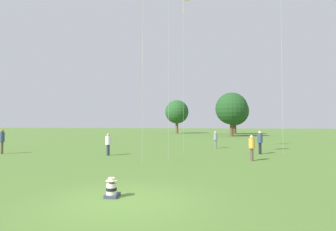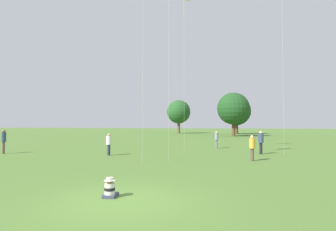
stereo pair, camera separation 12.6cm
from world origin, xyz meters
TOP-DOWN VIEW (x-y plane):
  - ground_plane at (0.00, 0.00)m, footprint 300.00×300.00m
  - seated_toddler at (-0.45, 0.29)m, footprint 0.43×0.51m
  - person_standing_0 at (-13.55, 9.46)m, footprint 0.47×0.47m
  - person_standing_1 at (4.45, 9.56)m, footprint 0.38×0.38m
  - person_standing_2 at (5.40, 13.50)m, footprint 0.39×0.39m
  - person_standing_3 at (-5.30, 10.25)m, footprint 0.53×0.53m
  - person_standing_5 at (1.97, 17.63)m, footprint 0.39×0.39m
  - distant_tree_0 at (4.85, 56.23)m, footprint 6.77×6.77m
  - distant_tree_1 at (3.98, 43.54)m, footprint 6.04×6.04m
  - distant_tree_2 at (-9.15, 57.75)m, footprint 5.90×5.90m

SIDE VIEW (x-z plane):
  - ground_plane at x=0.00m, z-range 0.00..0.00m
  - seated_toddler at x=-0.45m, z-range -0.05..0.57m
  - person_standing_1 at x=4.45m, z-range 0.14..1.70m
  - person_standing_3 at x=-5.30m, z-range 0.14..1.71m
  - person_standing_5 at x=1.97m, z-range 0.15..1.73m
  - person_standing_2 at x=5.40m, z-range 0.16..1.88m
  - person_standing_0 at x=-13.55m, z-range 0.19..2.03m
  - distant_tree_1 at x=3.98m, z-range 1.09..9.34m
  - distant_tree_0 at x=4.85m, z-range 0.98..9.78m
  - distant_tree_2 at x=-9.15m, z-range 1.21..9.60m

